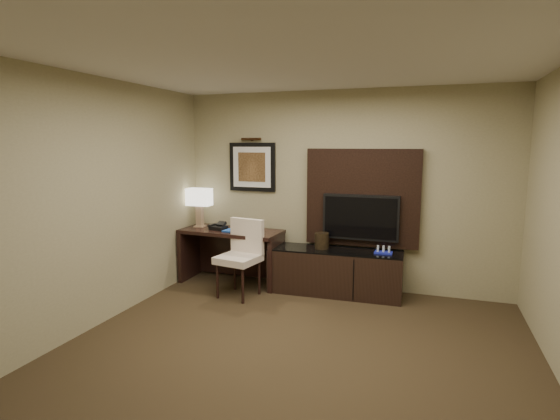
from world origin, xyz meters
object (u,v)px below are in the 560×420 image
at_px(desk, 232,256).
at_px(table_lamp, 200,209).
at_px(credenza, 335,272).
at_px(tv, 361,217).
at_px(desk_chair, 238,258).
at_px(desk_phone, 218,226).
at_px(ice_bucket, 322,241).
at_px(minibar_tray, 383,250).

height_order(desk, table_lamp, table_lamp).
distance_m(desk, credenza, 1.51).
height_order(tv, table_lamp, tv).
relative_size(credenza, desk_chair, 1.71).
distance_m(tv, table_lamp, 2.34).
xyz_separation_m(desk, desk_phone, (-0.19, -0.03, 0.44)).
distance_m(credenza, desk_phone, 1.77).
bearing_deg(credenza, ice_bucket, 175.07).
bearing_deg(ice_bucket, tv, 20.71).
bearing_deg(table_lamp, ice_bucket, -1.51).
relative_size(tv, ice_bucket, 4.72).
bearing_deg(ice_bucket, desk_phone, -178.62).
distance_m(desk_phone, ice_bucket, 1.51).
bearing_deg(desk_chair, table_lamp, 156.89).
bearing_deg(tv, minibar_tray, -28.83).
xyz_separation_m(tv, desk_phone, (-1.99, -0.22, -0.20)).
bearing_deg(minibar_tray, ice_bucket, 179.99).
bearing_deg(table_lamp, minibar_tray, -1.05).
distance_m(desk, desk_phone, 0.48).
height_order(credenza, tv, tv).
bearing_deg(ice_bucket, minibar_tray, -0.01).
bearing_deg(minibar_tray, desk, -179.75).
height_order(credenza, table_lamp, table_lamp).
relative_size(desk_phone, minibar_tray, 0.94).
xyz_separation_m(desk_phone, minibar_tray, (2.31, 0.04, -0.18)).
bearing_deg(desk_chair, desk_phone, 147.37).
bearing_deg(desk_phone, desk_chair, -33.84).
bearing_deg(desk_phone, tv, 14.97).
height_order(credenza, minibar_tray, minibar_tray).
relative_size(tv, desk_phone, 4.70).
xyz_separation_m(tv, ice_bucket, (-0.48, -0.18, -0.31)).
distance_m(table_lamp, ice_bucket, 1.88).
distance_m(credenza, ice_bucket, 0.45).
distance_m(tv, desk_phone, 2.01).
xyz_separation_m(credenza, desk_chair, (-1.17, -0.51, 0.21)).
distance_m(table_lamp, minibar_tray, 2.69).
bearing_deg(tv, table_lamp, -176.77).
relative_size(desk_chair, desk_phone, 4.82).
relative_size(desk, minibar_tray, 6.39).
height_order(desk, desk_phone, desk_phone).
xyz_separation_m(desk, table_lamp, (-0.53, 0.06, 0.65)).
relative_size(credenza, desk_phone, 8.22).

